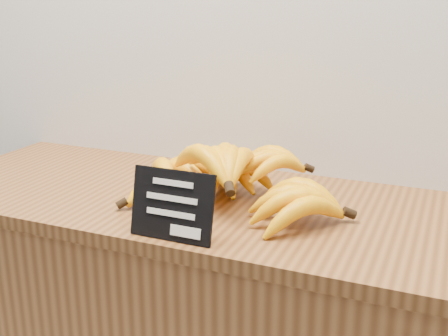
# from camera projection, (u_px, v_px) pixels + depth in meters

# --- Properties ---
(counter_top) EXTENTS (1.50, 0.54, 0.03)m
(counter_top) POSITION_uv_depth(u_px,v_px,m) (233.00, 207.00, 1.25)
(counter_top) COLOR brown
(counter_top) RESTS_ON counter
(chalkboard_sign) EXTENTS (0.17, 0.04, 0.13)m
(chalkboard_sign) POSITION_uv_depth(u_px,v_px,m) (172.00, 205.00, 1.04)
(chalkboard_sign) COLOR black
(chalkboard_sign) RESTS_ON counter_top
(banana_pile) EXTENTS (0.52, 0.34, 0.13)m
(banana_pile) POSITION_uv_depth(u_px,v_px,m) (225.00, 179.00, 1.23)
(banana_pile) COLOR #FEB40A
(banana_pile) RESTS_ON counter_top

